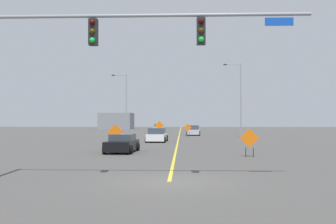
# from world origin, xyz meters

# --- Properties ---
(ground) EXTENTS (211.18, 211.18, 0.00)m
(ground) POSITION_xyz_m (0.00, 0.00, 0.00)
(ground) COLOR #4C4947
(road_centre_stripe) EXTENTS (0.16, 117.32, 0.01)m
(road_centre_stripe) POSITION_xyz_m (0.00, 58.66, 0.00)
(road_centre_stripe) COLOR yellow
(road_centre_stripe) RESTS_ON ground
(traffic_signal_assembly) EXTENTS (12.89, 0.44, 6.99)m
(traffic_signal_assembly) POSITION_xyz_m (-2.96, -0.01, 5.29)
(traffic_signal_assembly) COLOR gray
(traffic_signal_assembly) RESTS_ON ground
(street_lamp_near_right) EXTENTS (2.38, 0.24, 9.87)m
(street_lamp_near_right) POSITION_xyz_m (8.12, 36.65, 5.41)
(street_lamp_near_right) COLOR gray
(street_lamp_near_right) RESTS_ON ground
(street_lamp_far_left) EXTENTS (2.21, 0.24, 8.93)m
(street_lamp_far_left) POSITION_xyz_m (-7.76, 40.44, 4.92)
(street_lamp_far_left) COLOR gray
(street_lamp_far_left) RESTS_ON ground
(construction_sign_median_far) EXTENTS (1.33, 0.35, 2.02)m
(construction_sign_median_far) POSITION_xyz_m (-5.27, 17.93, 1.26)
(construction_sign_median_far) COLOR orange
(construction_sign_median_far) RESTS_ON ground
(construction_sign_right_shoulder) EXTENTS (1.10, 0.17, 1.81)m
(construction_sign_right_shoulder) POSITION_xyz_m (1.23, 39.44, 1.15)
(construction_sign_right_shoulder) COLOR orange
(construction_sign_right_shoulder) RESTS_ON ground
(construction_sign_median_near) EXTENTS (1.39, 0.12, 2.16)m
(construction_sign_median_near) POSITION_xyz_m (-3.03, 43.92, 1.37)
(construction_sign_median_near) COLOR orange
(construction_sign_median_near) RESTS_ON ground
(construction_sign_left_shoulder) EXTENTS (1.22, 0.18, 1.83)m
(construction_sign_left_shoulder) POSITION_xyz_m (4.85, 10.10, 1.14)
(construction_sign_left_shoulder) COLOR orange
(construction_sign_left_shoulder) RESTS_ON ground
(car_yellow_passing) EXTENTS (2.13, 4.19, 1.44)m
(car_yellow_passing) POSITION_xyz_m (-4.42, 64.60, 0.69)
(car_yellow_passing) COLOR gold
(car_yellow_passing) RESTS_ON ground
(car_white_near) EXTENTS (2.25, 4.41, 1.49)m
(car_white_near) POSITION_xyz_m (-2.24, 26.50, 0.70)
(car_white_near) COLOR white
(car_white_near) RESTS_ON ground
(car_black_far) EXTENTS (2.25, 4.35, 1.34)m
(car_black_far) POSITION_xyz_m (-3.93, 13.24, 0.63)
(car_black_far) COLOR black
(car_black_far) RESTS_ON ground
(car_silver_distant) EXTENTS (2.15, 4.28, 1.50)m
(car_silver_distant) POSITION_xyz_m (2.17, 43.25, 0.68)
(car_silver_distant) COLOR #B7BABF
(car_silver_distant) RESTS_ON ground
(roadside_building_west) EXTENTS (7.65, 8.33, 3.91)m
(roadside_building_west) POSITION_xyz_m (-15.63, 79.13, 1.96)
(roadside_building_west) COLOR gray
(roadside_building_west) RESTS_ON ground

